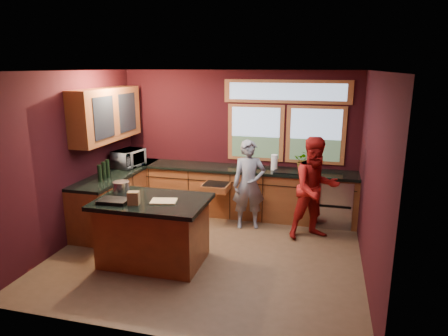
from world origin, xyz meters
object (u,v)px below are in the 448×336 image
at_px(stock_pot, 121,188).
at_px(person_red, 315,189).
at_px(cutting_board, 164,201).
at_px(island, 153,230).
at_px(person_grey, 249,185).

bearing_deg(stock_pot, person_red, 25.12).
bearing_deg(cutting_board, island, 165.96).
distance_m(island, person_red, 2.65).
height_order(person_grey, cutting_board, person_grey).
bearing_deg(person_red, stock_pot, 176.96).
height_order(island, stock_pot, stock_pot).
bearing_deg(person_grey, person_red, -24.80).
distance_m(cutting_board, stock_pot, 0.78).
bearing_deg(person_grey, cutting_board, -134.10).
bearing_deg(island, stock_pot, 164.74).
relative_size(person_grey, stock_pot, 6.48).
xyz_separation_m(person_red, stock_pot, (-2.75, -1.29, 0.19)).
xyz_separation_m(island, cutting_board, (0.20, -0.05, 0.48)).
distance_m(island, cutting_board, 0.52).
xyz_separation_m(person_grey, stock_pot, (-1.63, -1.46, 0.26)).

